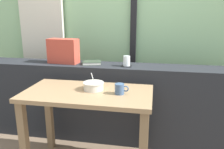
{
  "coord_description": "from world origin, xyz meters",
  "views": [
    {
      "loc": [
        0.46,
        -1.73,
        1.35
      ],
      "look_at": [
        0.04,
        0.47,
        0.75
      ],
      "focal_mm": 36.64,
      "sensor_mm": 36.0,
      "label": 1
    }
  ],
  "objects_px": {
    "soup_bowl": "(94,86)",
    "ceramic_mug": "(120,89)",
    "juice_glass": "(127,61)",
    "closed_book": "(92,63)",
    "coaster_square": "(127,66)",
    "throw_pillow": "(63,51)",
    "breakfast_table": "(88,106)"
  },
  "relations": [
    {
      "from": "breakfast_table",
      "to": "closed_book",
      "type": "bearing_deg",
      "value": 102.05
    },
    {
      "from": "juice_glass",
      "to": "breakfast_table",
      "type": "bearing_deg",
      "value": -116.87
    },
    {
      "from": "closed_book",
      "to": "ceramic_mug",
      "type": "distance_m",
      "value": 0.69
    },
    {
      "from": "breakfast_table",
      "to": "ceramic_mug",
      "type": "relative_size",
      "value": 9.43
    },
    {
      "from": "juice_glass",
      "to": "closed_book",
      "type": "height_order",
      "value": "juice_glass"
    },
    {
      "from": "soup_bowl",
      "to": "ceramic_mug",
      "type": "height_order",
      "value": "soup_bowl"
    },
    {
      "from": "juice_glass",
      "to": "ceramic_mug",
      "type": "relative_size",
      "value": 0.9
    },
    {
      "from": "breakfast_table",
      "to": "soup_bowl",
      "type": "xyz_separation_m",
      "value": [
        0.04,
        0.05,
        0.17
      ]
    },
    {
      "from": "coaster_square",
      "to": "ceramic_mug",
      "type": "bearing_deg",
      "value": -88.63
    },
    {
      "from": "closed_book",
      "to": "ceramic_mug",
      "type": "height_order",
      "value": "closed_book"
    },
    {
      "from": "breakfast_table",
      "to": "ceramic_mug",
      "type": "distance_m",
      "value": 0.32
    },
    {
      "from": "closed_book",
      "to": "ceramic_mug",
      "type": "xyz_separation_m",
      "value": [
        0.39,
        -0.57,
        -0.08
      ]
    },
    {
      "from": "closed_book",
      "to": "soup_bowl",
      "type": "bearing_deg",
      "value": -72.91
    },
    {
      "from": "coaster_square",
      "to": "closed_book",
      "type": "bearing_deg",
      "value": 174.12
    },
    {
      "from": "throw_pillow",
      "to": "ceramic_mug",
      "type": "bearing_deg",
      "value": -38.85
    },
    {
      "from": "coaster_square",
      "to": "soup_bowl",
      "type": "bearing_deg",
      "value": -115.6
    },
    {
      "from": "soup_bowl",
      "to": "throw_pillow",
      "type": "bearing_deg",
      "value": 132.91
    },
    {
      "from": "soup_bowl",
      "to": "coaster_square",
      "type": "bearing_deg",
      "value": 64.4
    },
    {
      "from": "juice_glass",
      "to": "closed_book",
      "type": "distance_m",
      "value": 0.38
    },
    {
      "from": "coaster_square",
      "to": "closed_book",
      "type": "distance_m",
      "value": 0.38
    },
    {
      "from": "closed_book",
      "to": "juice_glass",
      "type": "bearing_deg",
      "value": -5.88
    },
    {
      "from": "juice_glass",
      "to": "soup_bowl",
      "type": "xyz_separation_m",
      "value": [
        -0.22,
        -0.46,
        -0.13
      ]
    },
    {
      "from": "coaster_square",
      "to": "juice_glass",
      "type": "bearing_deg",
      "value": -90.0
    },
    {
      "from": "closed_book",
      "to": "throw_pillow",
      "type": "xyz_separation_m",
      "value": [
        -0.31,
        -0.01,
        0.12
      ]
    },
    {
      "from": "juice_glass",
      "to": "closed_book",
      "type": "xyz_separation_m",
      "value": [
        -0.38,
        0.04,
        -0.04
      ]
    },
    {
      "from": "throw_pillow",
      "to": "ceramic_mug",
      "type": "xyz_separation_m",
      "value": [
        0.7,
        -0.56,
        -0.2
      ]
    },
    {
      "from": "closed_book",
      "to": "ceramic_mug",
      "type": "relative_size",
      "value": 1.97
    },
    {
      "from": "soup_bowl",
      "to": "ceramic_mug",
      "type": "bearing_deg",
      "value": -15.24
    },
    {
      "from": "breakfast_table",
      "to": "soup_bowl",
      "type": "height_order",
      "value": "soup_bowl"
    },
    {
      "from": "juice_glass",
      "to": "ceramic_mug",
      "type": "bearing_deg",
      "value": -88.63
    },
    {
      "from": "coaster_square",
      "to": "ceramic_mug",
      "type": "height_order",
      "value": "coaster_square"
    },
    {
      "from": "juice_glass",
      "to": "ceramic_mug",
      "type": "xyz_separation_m",
      "value": [
        0.01,
        -0.53,
        -0.12
      ]
    }
  ]
}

